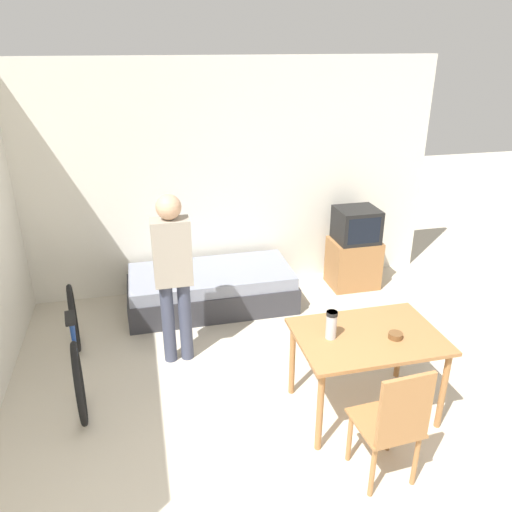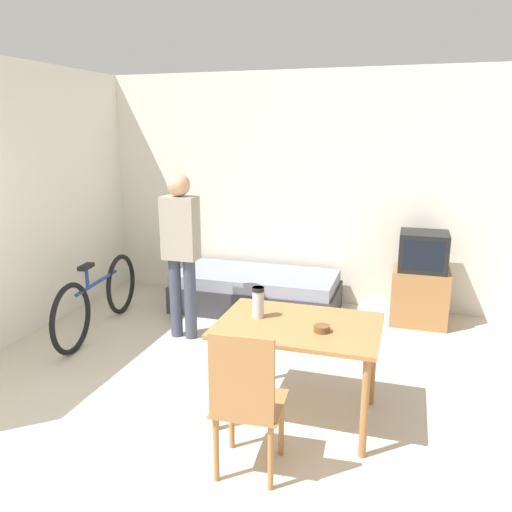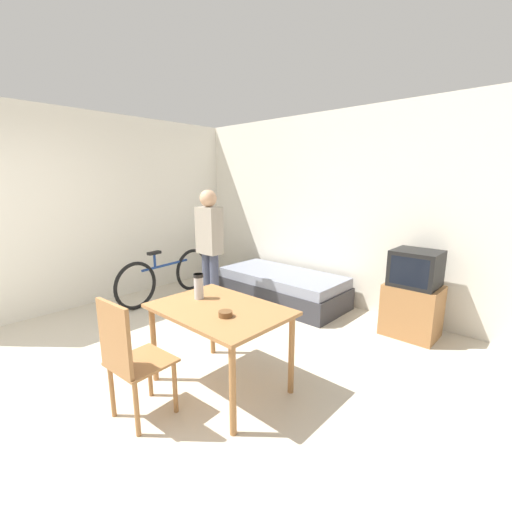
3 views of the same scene
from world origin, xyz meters
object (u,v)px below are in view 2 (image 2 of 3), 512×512
at_px(dining_table, 298,335).
at_px(bicycle, 98,299).
at_px(wooden_chair, 246,398).
at_px(tv, 421,280).
at_px(mate_bowl, 322,329).
at_px(person_standing, 181,244).
at_px(daybed, 256,291).
at_px(thermos_flask, 258,301).

relative_size(dining_table, bicycle, 0.65).
bearing_deg(dining_table, wooden_chair, -101.11).
distance_m(tv, bicycle, 3.40).
bearing_deg(mate_bowl, person_standing, 143.53).
distance_m(dining_table, mate_bowl, 0.23).
height_order(daybed, mate_bowl, mate_bowl).
bearing_deg(tv, thermos_flask, -118.54).
distance_m(wooden_chair, bicycle, 2.77).
height_order(daybed, bicycle, bicycle).
bearing_deg(daybed, thermos_flask, -72.49).
distance_m(person_standing, mate_bowl, 1.99).
height_order(dining_table, thermos_flask, thermos_flask).
bearing_deg(thermos_flask, dining_table, -5.19).
bearing_deg(daybed, dining_table, -65.28).
height_order(daybed, thermos_flask, thermos_flask).
xyz_separation_m(person_standing, mate_bowl, (1.59, -1.18, -0.21)).
height_order(bicycle, mate_bowl, mate_bowl).
distance_m(daybed, thermos_flask, 2.21).
relative_size(daybed, wooden_chair, 1.95).
relative_size(tv, bicycle, 0.58).
xyz_separation_m(dining_table, wooden_chair, (-0.15, -0.74, -0.11)).
bearing_deg(wooden_chair, tv, 70.95).
bearing_deg(tv, mate_bowl, -106.68).
height_order(bicycle, thermos_flask, thermos_flask).
xyz_separation_m(dining_table, person_standing, (-1.41, 1.08, 0.32)).
bearing_deg(dining_table, daybed, 114.72).
relative_size(bicycle, mate_bowl, 15.92).
xyz_separation_m(wooden_chair, person_standing, (-1.27, 1.82, 0.43)).
distance_m(tv, thermos_flask, 2.47).
distance_m(daybed, tv, 1.82).
distance_m(dining_table, thermos_flask, 0.38).
height_order(tv, bicycle, tv).
distance_m(dining_table, person_standing, 1.81).
bearing_deg(daybed, bicycle, -141.93).
distance_m(wooden_chair, mate_bowl, 0.76).
xyz_separation_m(daybed, bicycle, (-1.38, -1.08, 0.13)).
relative_size(daybed, thermos_flask, 8.17).
xyz_separation_m(tv, thermos_flask, (-1.16, -2.14, 0.37)).
height_order(bicycle, person_standing, person_standing).
height_order(tv, person_standing, person_standing).
xyz_separation_m(tv, dining_table, (-0.86, -2.17, 0.15)).
bearing_deg(bicycle, daybed, 38.07).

